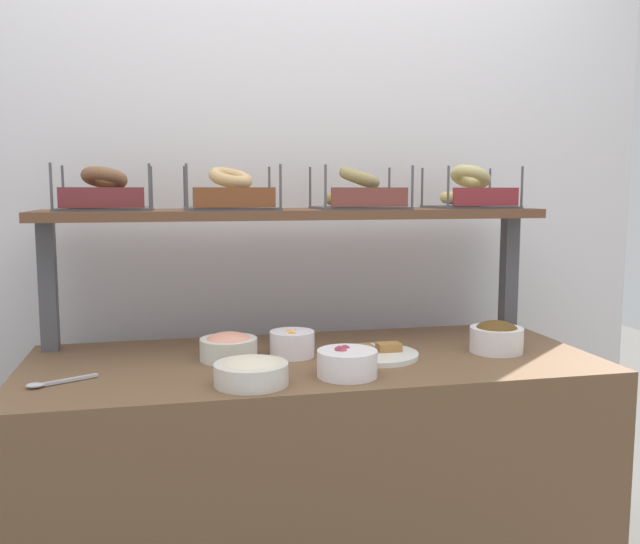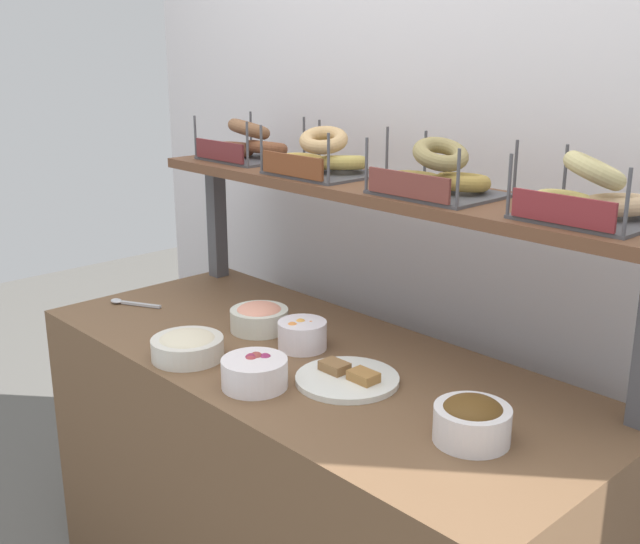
% 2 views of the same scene
% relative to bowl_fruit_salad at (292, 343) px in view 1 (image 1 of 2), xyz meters
% --- Properties ---
extents(back_wall, '(2.86, 0.06, 2.40)m').
position_rel_bowl_fruit_salad_xyz_m(back_wall, '(0.06, 0.52, 0.31)').
color(back_wall, silver).
rests_on(back_wall, ground_plane).
extents(deli_counter, '(1.66, 0.70, 0.85)m').
position_rel_bowl_fruit_salad_xyz_m(deli_counter, '(0.06, -0.03, -0.47)').
color(deli_counter, brown).
rests_on(deli_counter, ground_plane).
extents(shelf_riser_left, '(0.05, 0.05, 0.40)m').
position_rel_bowl_fruit_salad_xyz_m(shelf_riser_left, '(-0.71, 0.24, 0.16)').
color(shelf_riser_left, '#4C4C51').
rests_on(shelf_riser_left, deli_counter).
extents(shelf_riser_right, '(0.05, 0.05, 0.40)m').
position_rel_bowl_fruit_salad_xyz_m(shelf_riser_right, '(0.83, 0.24, 0.16)').
color(shelf_riser_right, '#4C4C51').
rests_on(shelf_riser_right, deli_counter).
extents(upper_shelf, '(1.62, 0.32, 0.03)m').
position_rel_bowl_fruit_salad_xyz_m(upper_shelf, '(0.06, 0.24, 0.37)').
color(upper_shelf, brown).
rests_on(upper_shelf, shelf_riser_left).
extents(bowl_fruit_salad, '(0.13, 0.13, 0.08)m').
position_rel_bowl_fruit_salad_xyz_m(bowl_fruit_salad, '(0.00, 0.00, 0.00)').
color(bowl_fruit_salad, white).
rests_on(bowl_fruit_salad, deli_counter).
extents(bowl_beet_salad, '(0.16, 0.16, 0.08)m').
position_rel_bowl_fruit_salad_xyz_m(bowl_beet_salad, '(0.10, -0.24, -0.00)').
color(bowl_beet_salad, white).
rests_on(bowl_beet_salad, deli_counter).
extents(bowl_potato_salad, '(0.19, 0.19, 0.07)m').
position_rel_bowl_fruit_salad_xyz_m(bowl_potato_salad, '(-0.15, -0.27, -0.01)').
color(bowl_potato_salad, silver).
rests_on(bowl_potato_salad, deli_counter).
extents(bowl_lox_spread, '(0.17, 0.17, 0.08)m').
position_rel_bowl_fruit_salad_xyz_m(bowl_lox_spread, '(-0.19, 0.00, -0.00)').
color(bowl_lox_spread, silver).
rests_on(bowl_lox_spread, deli_counter).
extents(bowl_chocolate_spread, '(0.16, 0.16, 0.10)m').
position_rel_bowl_fruit_salad_xyz_m(bowl_chocolate_spread, '(0.62, -0.08, 0.01)').
color(bowl_chocolate_spread, white).
rests_on(bowl_chocolate_spread, deli_counter).
extents(serving_plate_white, '(0.26, 0.26, 0.04)m').
position_rel_bowl_fruit_salad_xyz_m(serving_plate_white, '(0.24, -0.07, -0.03)').
color(serving_plate_white, white).
rests_on(serving_plate_white, deli_counter).
extents(serving_spoon_near_plate, '(0.17, 0.09, 0.01)m').
position_rel_bowl_fruit_salad_xyz_m(serving_spoon_near_plate, '(-0.65, -0.16, -0.03)').
color(serving_spoon_near_plate, '#B7B7BC').
rests_on(serving_spoon_near_plate, deli_counter).
extents(bagel_basket_cinnamon_raisin, '(0.29, 0.25, 0.14)m').
position_rel_bowl_fruit_salad_xyz_m(bagel_basket_cinnamon_raisin, '(-0.54, 0.25, 0.44)').
color(bagel_basket_cinnamon_raisin, '#4C4C51').
rests_on(bagel_basket_cinnamon_raisin, upper_shelf).
extents(bagel_basket_sesame, '(0.30, 0.27, 0.14)m').
position_rel_bowl_fruit_salad_xyz_m(bagel_basket_sesame, '(-0.16, 0.22, 0.44)').
color(bagel_basket_sesame, '#4C4C51').
rests_on(bagel_basket_sesame, upper_shelf).
extents(bagel_basket_everything, '(0.29, 0.24, 0.15)m').
position_rel_bowl_fruit_salad_xyz_m(bagel_basket_everything, '(0.27, 0.22, 0.44)').
color(bagel_basket_everything, '#4C4C51').
rests_on(bagel_basket_everything, upper_shelf).
extents(bagel_basket_plain, '(0.27, 0.25, 0.15)m').
position_rel_bowl_fruit_salad_xyz_m(bagel_basket_plain, '(0.67, 0.23, 0.44)').
color(bagel_basket_plain, '#4C4C51').
rests_on(bagel_basket_plain, upper_shelf).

